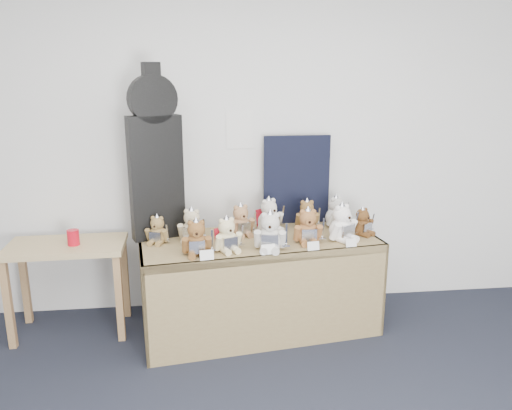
{
  "coord_description": "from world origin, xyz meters",
  "views": [
    {
      "loc": [
        -0.2,
        -1.44,
        1.89
      ],
      "look_at": [
        0.19,
        1.92,
        1.0
      ],
      "focal_mm": 35.0,
      "sensor_mm": 36.0,
      "label": 1
    }
  ],
  "objects": [
    {
      "name": "entry_card_a",
      "position": [
        -0.17,
        1.62,
        0.76
      ],
      "size": [
        0.09,
        0.03,
        0.07
      ],
      "primitive_type": "cube",
      "rotation": [
        -0.24,
        0.0,
        0.14
      ],
      "color": "white",
      "rests_on": "display_table"
    },
    {
      "name": "entry_card_b",
      "position": [
        0.24,
        1.68,
        0.76
      ],
      "size": [
        0.1,
        0.03,
        0.07
      ],
      "primitive_type": "cube",
      "rotation": [
        -0.24,
        0.0,
        0.14
      ],
      "color": "white",
      "rests_on": "display_table"
    },
    {
      "name": "teddy_front_far_left",
      "position": [
        -0.23,
        1.73,
        0.83
      ],
      "size": [
        0.22,
        0.18,
        0.27
      ],
      "rotation": [
        0.0,
        0.0,
        0.05
      ],
      "color": "brown",
      "rests_on": "display_table"
    },
    {
      "name": "entry_card_c",
      "position": [
        0.56,
        1.72,
        0.75
      ],
      "size": [
        0.09,
        0.03,
        0.06
      ],
      "primitive_type": "cube",
      "rotation": [
        -0.24,
        0.0,
        0.14
      ],
      "color": "white",
      "rests_on": "display_table"
    },
    {
      "name": "entry_card_d",
      "position": [
        0.84,
        1.76,
        0.75
      ],
      "size": [
        0.08,
        0.03,
        0.06
      ],
      "primitive_type": "cube",
      "rotation": [
        -0.24,
        0.0,
        0.14
      ],
      "color": "white",
      "rests_on": "display_table"
    },
    {
      "name": "side_table",
      "position": [
        -1.18,
        2.13,
        0.57
      ],
      "size": [
        0.85,
        0.49,
        0.7
      ],
      "rotation": [
        0.0,
        0.0,
        0.03
      ],
      "color": "tan",
      "rests_on": "floor"
    },
    {
      "name": "teddy_back_left",
      "position": [
        -0.27,
        2.03,
        0.83
      ],
      "size": [
        0.22,
        0.2,
        0.27
      ],
      "rotation": [
        0.0,
        0.0,
        -0.24
      ],
      "color": "beige",
      "rests_on": "display_table"
    },
    {
      "name": "teddy_front_left",
      "position": [
        -0.03,
        1.78,
        0.83
      ],
      "size": [
        0.22,
        0.21,
        0.27
      ],
      "rotation": [
        0.0,
        0.0,
        0.38
      ],
      "color": "beige",
      "rests_on": "display_table"
    },
    {
      "name": "teddy_front_end",
      "position": [
        1.01,
        2.03,
        0.81
      ],
      "size": [
        0.19,
        0.19,
        0.23
      ],
      "rotation": [
        0.0,
        0.0,
        0.58
      ],
      "color": "brown",
      "rests_on": "display_table"
    },
    {
      "name": "teddy_back_right",
      "position": [
        0.63,
        2.25,
        0.82
      ],
      "size": [
        0.21,
        0.17,
        0.25
      ],
      "rotation": [
        0.0,
        0.0,
        -0.03
      ],
      "color": "olive",
      "rests_on": "display_table"
    },
    {
      "name": "teddy_front_right",
      "position": [
        0.56,
        1.89,
        0.83
      ],
      "size": [
        0.23,
        0.19,
        0.29
      ],
      "rotation": [
        0.0,
        0.0,
        -0.02
      ],
      "color": "#915E37",
      "rests_on": "display_table"
    },
    {
      "name": "teddy_back_end",
      "position": [
        0.87,
        2.26,
        0.83
      ],
      "size": [
        0.23,
        0.23,
        0.28
      ],
      "rotation": [
        0.0,
        0.0,
        0.69
      ],
      "color": "silver",
      "rests_on": "display_table"
    },
    {
      "name": "teddy_front_far_right",
      "position": [
        0.82,
        1.92,
        0.84
      ],
      "size": [
        0.25,
        0.25,
        0.31
      ],
      "rotation": [
        0.0,
        0.0,
        0.53
      ],
      "color": "white",
      "rests_on": "display_table"
    },
    {
      "name": "red_cup",
      "position": [
        -1.12,
        2.1,
        0.75
      ],
      "size": [
        0.08,
        0.08,
        0.11
      ],
      "primitive_type": "cylinder",
      "color": "red",
      "rests_on": "side_table"
    },
    {
      "name": "teddy_back_centre_left",
      "position": [
        0.1,
        2.11,
        0.83
      ],
      "size": [
        0.23,
        0.21,
        0.27
      ],
      "rotation": [
        0.0,
        0.0,
        0.31
      ],
      "color": "#A37751",
      "rests_on": "display_table"
    },
    {
      "name": "teddy_back_far_left",
      "position": [
        -0.51,
        2.01,
        0.81
      ],
      "size": [
        0.19,
        0.17,
        0.23
      ],
      "rotation": [
        0.0,
        0.0,
        -0.29
      ],
      "color": "olive",
      "rests_on": "display_table"
    },
    {
      "name": "teddy_back_centre_right",
      "position": [
        0.32,
        2.2,
        0.84
      ],
      "size": [
        0.24,
        0.24,
        0.29
      ],
      "rotation": [
        0.0,
        0.0,
        0.52
      ],
      "color": "silver",
      "rests_on": "display_table"
    },
    {
      "name": "teddy_front_centre",
      "position": [
        0.27,
        1.77,
        0.84
      ],
      "size": [
        0.25,
        0.22,
        0.31
      ],
      "rotation": [
        0.0,
        0.0,
        -0.17
      ],
      "color": "beige",
      "rests_on": "display_table"
    },
    {
      "name": "display_table",
      "position": [
        0.23,
        1.95,
        0.56
      ],
      "size": [
        1.81,
        0.95,
        0.72
      ],
      "rotation": [
        0.0,
        0.0,
        0.14
      ],
      "color": "olive",
      "rests_on": "floor"
    },
    {
      "name": "guitar_case",
      "position": [
        -0.51,
        2.14,
        1.33
      ],
      "size": [
        0.4,
        0.24,
        1.25
      ],
      "rotation": [
        0.0,
        0.0,
        0.36
      ],
      "color": "black",
      "rests_on": "display_table"
    },
    {
      "name": "room_shell",
      "position": [
        0.12,
        2.49,
        1.47
      ],
      "size": [
        6.0,
        6.0,
        6.0
      ],
      "color": "silver",
      "rests_on": "floor"
    },
    {
      "name": "navy_board",
      "position": [
        0.57,
        2.4,
        1.07
      ],
      "size": [
        0.53,
        0.03,
        0.71
      ],
      "primitive_type": "cube",
      "rotation": [
        0.0,
        0.0,
        0.02
      ],
      "color": "black",
      "rests_on": "display_table"
    }
  ]
}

